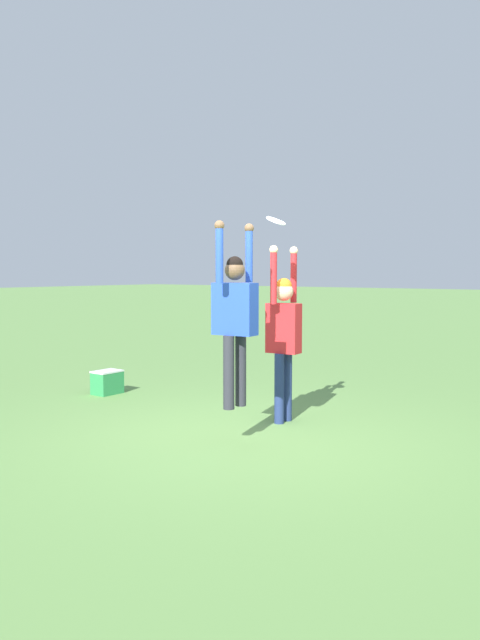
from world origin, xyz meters
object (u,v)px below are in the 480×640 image
Objects in this scene: person_jumping at (235,311)px; frisbee at (276,221)px; person_defending at (284,329)px; cooler_box at (107,382)px.

person_jumping is 1.17m from frisbee.
frisbee is at bearing -72.41° from person_defending.
person_defending is 1.40m from frisbee.
person_jumping reaches higher than cooler_box.
frisbee is 4.07m from cooler_box.
frisbee is 0.54× the size of cooler_box.
frisbee is at bearing -97.33° from cooler_box.
person_defending reaches higher than cooler_box.
cooler_box is at bearing 82.67° from frisbee.
frisbee reaches higher than person_jumping.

